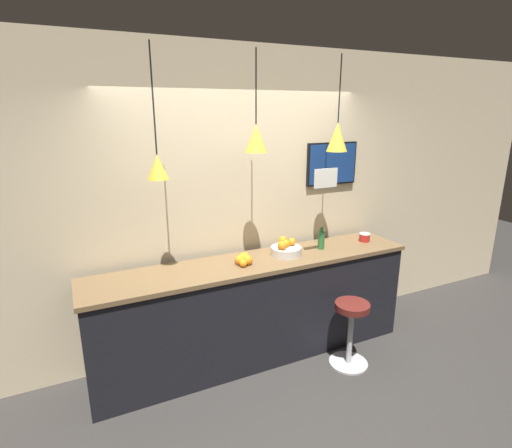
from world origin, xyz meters
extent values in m
plane|color=#33302D|center=(0.00, 0.00, 0.00)|extent=(14.00, 14.00, 0.00)
cube|color=beige|center=(0.00, 1.02, 1.45)|extent=(8.00, 0.06, 2.90)
cube|color=black|center=(0.00, 0.63, 0.48)|extent=(3.04, 0.53, 0.95)
cube|color=brown|center=(0.00, 0.63, 0.97)|extent=(3.08, 0.57, 0.04)
cylinder|color=#B7B7BC|center=(0.73, 0.12, 0.01)|extent=(0.36, 0.36, 0.02)
cylinder|color=#B7B7BC|center=(0.73, 0.12, 0.30)|extent=(0.05, 0.05, 0.55)
cylinder|color=#5B1E19|center=(0.73, 0.12, 0.60)|extent=(0.32, 0.32, 0.06)
cylinder|color=beige|center=(0.32, 0.64, 1.03)|extent=(0.29, 0.29, 0.08)
sphere|color=orange|center=(0.26, 0.62, 1.11)|extent=(0.07, 0.07, 0.07)
sphere|color=orange|center=(0.33, 0.71, 1.12)|extent=(0.09, 0.09, 0.09)
sphere|color=orange|center=(0.40, 0.66, 1.11)|extent=(0.07, 0.07, 0.07)
sphere|color=orange|center=(0.32, 0.64, 1.11)|extent=(0.07, 0.07, 0.07)
sphere|color=orange|center=(0.25, 0.59, 1.11)|extent=(0.08, 0.08, 0.08)
sphere|color=orange|center=(-0.10, 0.66, 1.04)|extent=(0.08, 0.08, 0.08)
sphere|color=orange|center=(-0.11, 0.64, 1.04)|extent=(0.09, 0.09, 0.09)
sphere|color=orange|center=(-0.12, 0.61, 1.03)|extent=(0.07, 0.07, 0.07)
sphere|color=orange|center=(-0.12, 0.65, 1.04)|extent=(0.08, 0.08, 0.08)
sphere|color=orange|center=(-0.10, 0.66, 1.04)|extent=(0.09, 0.09, 0.09)
sphere|color=orange|center=(-0.17, 0.61, 1.04)|extent=(0.09, 0.09, 0.09)
sphere|color=orange|center=(-0.11, 0.57, 1.04)|extent=(0.09, 0.09, 0.09)
sphere|color=orange|center=(-0.11, 0.63, 1.03)|extent=(0.08, 0.08, 0.08)
sphere|color=orange|center=(-0.17, 0.54, 1.03)|extent=(0.07, 0.07, 0.07)
cylinder|color=#286B33|center=(0.72, 0.64, 1.09)|extent=(0.06, 0.06, 0.18)
cylinder|color=#286B33|center=(0.72, 0.64, 1.20)|extent=(0.03, 0.03, 0.05)
cylinder|color=red|center=(1.27, 0.64, 1.03)|extent=(0.11, 0.11, 0.08)
cylinder|color=white|center=(1.27, 0.64, 1.08)|extent=(0.11, 0.11, 0.01)
cylinder|color=black|center=(-0.84, 0.62, 2.40)|extent=(0.01, 0.01, 0.80)
cone|color=gold|center=(-0.84, 0.62, 1.90)|extent=(0.17, 0.17, 0.19)
sphere|color=#F9EFCC|center=(-0.84, 0.62, 1.83)|extent=(0.04, 0.04, 0.04)
cylinder|color=black|center=(0.00, 0.62, 2.50)|extent=(0.01, 0.01, 0.59)
cone|color=gold|center=(0.00, 0.62, 2.09)|extent=(0.19, 0.19, 0.23)
sphere|color=#F9EFCC|center=(0.00, 0.62, 2.00)|extent=(0.04, 0.04, 0.04)
cylinder|color=black|center=(0.84, 0.62, 2.51)|extent=(0.01, 0.01, 0.59)
cone|color=gold|center=(0.84, 0.62, 2.08)|extent=(0.19, 0.19, 0.26)
sphere|color=#F9EFCC|center=(0.84, 0.62, 1.97)|extent=(0.04, 0.04, 0.04)
cube|color=black|center=(1.04, 0.97, 1.78)|extent=(0.60, 0.04, 0.44)
cube|color=navy|center=(1.04, 0.95, 1.78)|extent=(0.57, 0.01, 0.41)
cube|color=silver|center=(0.58, 0.42, 1.74)|extent=(0.24, 0.01, 0.17)
camera|label=1|loc=(-1.48, -2.46, 2.32)|focal=28.00mm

